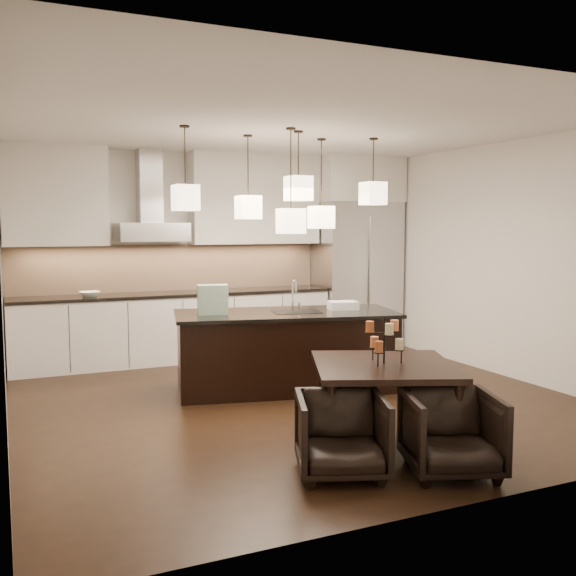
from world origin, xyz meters
name	(u,v)px	position (x,y,z in m)	size (l,w,h in m)	color
floor	(296,401)	(0.00, 0.00, -0.01)	(5.50, 5.50, 0.02)	black
ceiling	(296,124)	(0.00, 0.00, 2.81)	(5.50, 5.50, 0.02)	white
wall_back	(214,254)	(0.00, 2.76, 1.40)	(5.50, 0.02, 2.80)	silver
wall_front	(481,290)	(0.00, -2.76, 1.40)	(5.50, 0.02, 2.80)	silver
wall_left	(0,274)	(-2.76, 0.00, 1.40)	(0.02, 5.50, 2.80)	silver
wall_right	(505,260)	(2.76, 0.00, 1.40)	(0.02, 5.50, 2.80)	silver
refrigerator	(356,275)	(2.10, 2.38, 1.07)	(1.20, 0.72, 2.15)	#B7B7BA
fridge_panel	(357,180)	(2.10, 2.38, 2.47)	(1.26, 0.72, 0.65)	silver
lower_cabinets	(177,328)	(-0.62, 2.43, 0.44)	(4.21, 0.62, 0.88)	silver
countertop	(177,294)	(-0.62, 2.43, 0.90)	(4.21, 0.66, 0.04)	black
backsplash	(171,267)	(-0.62, 2.73, 1.24)	(4.21, 0.02, 0.63)	tan
upper_cab_left	(55,196)	(-2.10, 2.57, 2.17)	(1.25, 0.35, 1.25)	silver
upper_cab_right	(255,199)	(0.55, 2.57, 2.17)	(1.86, 0.35, 1.25)	silver
hood_canopy	(152,232)	(-0.93, 2.48, 1.72)	(0.90, 0.52, 0.24)	#B7B7BA
hood_chimney	(149,186)	(-0.93, 2.59, 2.32)	(0.30, 0.28, 0.96)	#B7B7BA
fruit_bowl	(90,294)	(-1.75, 2.38, 0.95)	(0.26, 0.26, 0.06)	silver
island_body	(286,352)	(0.09, 0.45, 0.41)	(2.34, 0.93, 0.82)	black
island_top	(286,314)	(0.09, 0.45, 0.84)	(2.41, 1.01, 0.04)	black
faucet	(293,295)	(0.20, 0.53, 1.04)	(0.09, 0.22, 0.36)	silver
tote_bag	(213,300)	(-0.70, 0.59, 1.02)	(0.32, 0.17, 0.32)	#25683D
food_container	(343,305)	(0.76, 0.38, 0.91)	(0.32, 0.22, 0.09)	silver
dining_table	(383,403)	(0.10, -1.51, 0.34)	(1.12, 1.12, 0.67)	black
candelabra	(384,340)	(0.10, -1.51, 0.87)	(0.32, 0.32, 0.40)	black
candle_a	(399,344)	(0.21, -1.56, 0.83)	(0.07, 0.07, 0.09)	beige
candle_b	(374,342)	(0.08, -1.39, 0.83)	(0.07, 0.07, 0.09)	#D36F42
candle_c	(379,347)	(0.00, -1.59, 0.83)	(0.07, 0.07, 0.09)	#984C23
candle_d	(394,325)	(0.22, -1.47, 0.98)	(0.07, 0.07, 0.09)	#D36F42
candle_e	(370,327)	(0.00, -1.45, 0.98)	(0.07, 0.07, 0.09)	#984C23
candle_f	(389,329)	(0.07, -1.63, 0.98)	(0.07, 0.07, 0.09)	beige
armchair_left	(342,435)	(-0.55, -1.97, 0.30)	(0.64, 0.65, 0.60)	black
armchair_right	(452,433)	(0.19, -2.28, 0.30)	(0.65, 0.66, 0.60)	black
pendant_a	(186,198)	(-1.02, 0.45, 2.08)	(0.24, 0.24, 0.26)	beige
pendant_b	(248,207)	(-0.21, 0.82, 2.01)	(0.24, 0.24, 0.26)	beige
pendant_c	(298,189)	(0.17, 0.32, 2.20)	(0.24, 0.24, 0.26)	beige
pendant_d	(321,217)	(0.67, 0.76, 1.90)	(0.24, 0.24, 0.26)	beige
pendant_e	(373,194)	(1.19, 0.47, 2.17)	(0.24, 0.24, 0.26)	beige
pendant_f	(291,221)	(0.01, 0.16, 1.85)	(0.24, 0.24, 0.26)	beige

